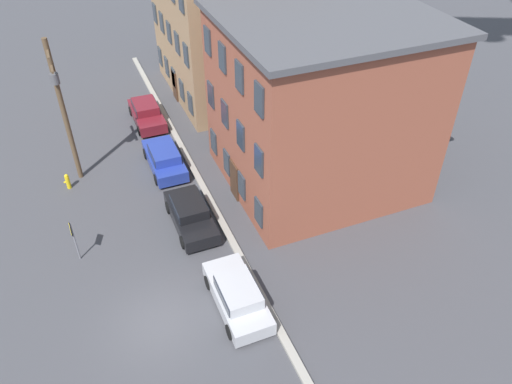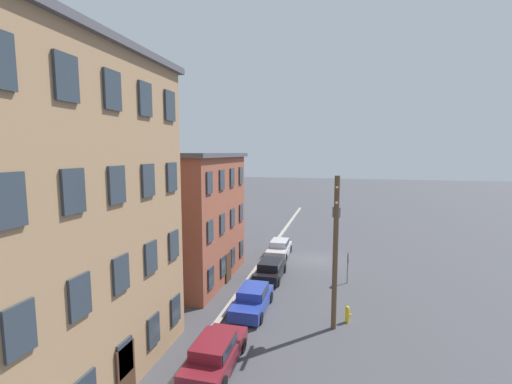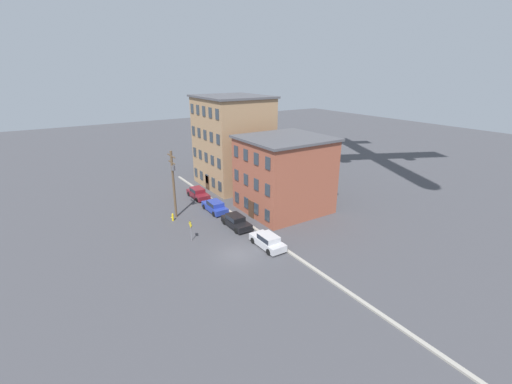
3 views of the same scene
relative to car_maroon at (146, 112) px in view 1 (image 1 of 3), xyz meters
name	(u,v)px [view 1 (image 1 of 3)]	position (x,y,z in m)	size (l,w,h in m)	color
ground_plane	(161,322)	(17.00, -3.22, -0.75)	(200.00, 200.00, 0.00)	#424247
kerb_strip	(258,290)	(17.00, 1.28, -0.67)	(56.00, 0.36, 0.16)	#9E998E
apartment_midblock	(320,104)	(10.05, 7.73, 4.06)	(9.86, 10.42, 9.59)	brown
car_maroon	(146,112)	(0.00, 0.00, 0.00)	(4.40, 1.92, 1.43)	maroon
car_blue	(164,158)	(5.92, -0.22, 0.00)	(4.40, 1.92, 1.43)	#233899
car_black	(190,213)	(11.41, -0.22, 0.00)	(4.40, 1.92, 1.43)	black
car_silver	(238,295)	(17.44, 0.13, 0.00)	(4.40, 1.92, 1.43)	#B7B7BC
caution_sign	(73,235)	(11.80, -5.97, 0.82)	(0.91, 0.08, 2.37)	slate
utility_pole	(62,105)	(4.90, -5.09, 4.00)	(2.40, 0.44, 8.43)	brown
fire_hydrant	(68,181)	(5.74, -5.85, -0.27)	(0.24, 0.34, 0.96)	yellow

